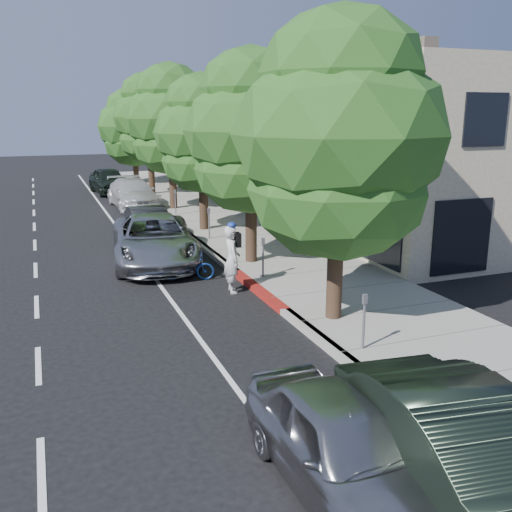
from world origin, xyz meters
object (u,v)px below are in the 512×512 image
street_tree_1 (251,134)px  bicycle (188,267)px  street_tree_4 (149,119)px  pedestrian (297,220)px  street_tree_0 (340,139)px  cyclist (232,259)px  near_car_a (341,445)px  dark_suv_far (109,181)px  street_tree_3 (171,121)px  near_car_b (468,461)px  dark_sedan (149,225)px  white_pickup (133,193)px  street_tree_5 (134,127)px  street_tree_2 (202,135)px  silver_suv (154,240)px

street_tree_1 → bicycle: size_ratio=4.42×
street_tree_4 → pedestrian: bearing=-78.7°
street_tree_0 → cyclist: 5.16m
street_tree_0 → near_car_a: (-3.10, -5.92, -3.91)m
street_tree_0 → bicycle: street_tree_0 is taller
street_tree_4 → dark_suv_far: street_tree_4 is taller
street_tree_3 → near_car_b: street_tree_3 is taller
street_tree_4 → dark_sedan: (-2.63, -13.00, -4.06)m
white_pickup → near_car_a: 25.75m
street_tree_1 → street_tree_5: size_ratio=1.06×
street_tree_1 → near_car_a: (-3.10, -11.92, -3.82)m
bicycle → near_car_b: (0.70, -12.00, 0.39)m
street_tree_2 → street_tree_4: bearing=90.0°
street_tree_3 → near_car_a: bearing=-97.4°
cyclist → pedestrian: (4.65, 5.42, -0.08)m
street_tree_4 → pedestrian: size_ratio=4.92×
street_tree_3 → bicycle: size_ratio=4.65×
cyclist → dark_sedan: size_ratio=0.47×
street_tree_5 → street_tree_0: bearing=-90.0°
dark_sedan → near_car_a: (-0.47, -16.92, 0.00)m
street_tree_4 → pedestrian: (3.05, -15.25, -3.83)m
street_tree_0 → street_tree_5: (0.00, 30.00, -0.52)m
near_car_a → street_tree_2: bearing=79.4°
silver_suv → near_car_a: (0.00, -13.42, -0.14)m
street_tree_3 → white_pickup: (-1.87, 1.80, -3.97)m
bicycle → pedestrian: pedestrian is taller
street_tree_5 → near_car_a: 36.21m
cyclist → near_car_a: (-1.50, -9.25, -0.30)m
street_tree_4 → street_tree_0: bearing=-90.0°
street_tree_2 → cyclist: (-1.60, -8.67, -3.24)m
street_tree_1 → street_tree_3: 12.00m
street_tree_1 → near_car_a: bearing=-104.6°
street_tree_1 → pedestrian: (3.05, 2.75, -3.60)m
silver_suv → dark_suv_far: bearing=94.9°
street_tree_1 → dark_suv_far: (-2.43, 20.09, -3.70)m
street_tree_2 → white_pickup: size_ratio=1.26×
street_tree_1 → white_pickup: street_tree_1 is taller
white_pickup → silver_suv: bearing=-98.3°
cyclist → near_car_b: size_ratio=0.40×
dark_sedan → near_car_b: 18.02m
silver_suv → white_pickup: (1.23, 12.30, -0.05)m
cyclist → street_tree_1: bearing=-25.0°
bicycle → dark_suv_far: dark_suv_far is taller
street_tree_5 → dark_suv_far: street_tree_5 is taller
bicycle → street_tree_1: bearing=-51.0°
street_tree_4 → near_car_a: street_tree_4 is taller
near_car_b → pedestrian: bearing=78.8°
cyclist → white_pickup: size_ratio=0.37×
street_tree_0 → silver_suv: street_tree_0 is taller
street_tree_4 → cyclist: 21.07m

